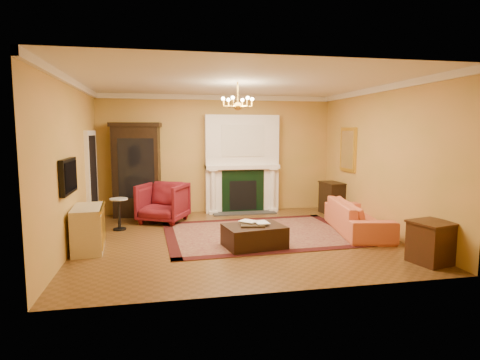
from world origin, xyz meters
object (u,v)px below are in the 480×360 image
object	(u,v)px
wingback_armchair	(163,201)
pedestal_table	(119,212)
china_cabinet	(137,172)
coral_sofa	(358,212)
end_table	(432,243)
leather_ottoman	(254,236)
commode	(88,229)
console_table	(332,199)

from	to	relation	value
wingback_armchair	pedestal_table	xyz separation A→B (m)	(-0.92, -0.59, -0.11)
china_cabinet	coral_sofa	distance (m)	5.25
end_table	leather_ottoman	bearing A→B (deg)	151.45
coral_sofa	china_cabinet	bearing A→B (deg)	70.99
commode	coral_sofa	bearing A→B (deg)	-1.66
leather_ottoman	pedestal_table	bearing A→B (deg)	134.86
china_cabinet	coral_sofa	world-z (taller)	china_cabinet
leather_ottoman	coral_sofa	bearing A→B (deg)	6.39
wingback_armchair	leather_ottoman	bearing A→B (deg)	-30.92
end_table	leather_ottoman	distance (m)	2.91
pedestal_table	end_table	size ratio (longest dim) A/B	1.07
wingback_armchair	coral_sofa	world-z (taller)	wingback_armchair
wingback_armchair	end_table	bearing A→B (deg)	-16.85
console_table	commode	bearing A→B (deg)	-162.80
coral_sofa	console_table	distance (m)	1.89
china_cabinet	wingback_armchair	size ratio (longest dim) A/B	2.19
pedestal_table	console_table	world-z (taller)	console_table
commode	pedestal_table	bearing A→B (deg)	70.28
end_table	console_table	bearing A→B (deg)	89.12
commode	leather_ottoman	xyz separation A→B (m)	(2.89, -0.40, -0.18)
commode	end_table	bearing A→B (deg)	-22.69
pedestal_table	commode	distance (m)	1.46
end_table	coral_sofa	bearing A→B (deg)	95.70
coral_sofa	leather_ottoman	xyz separation A→B (m)	(-2.35, -0.66, -0.22)
commode	console_table	xyz separation A→B (m)	(5.51, 2.13, 0.00)
pedestal_table	china_cabinet	bearing A→B (deg)	77.35
china_cabinet	end_table	bearing A→B (deg)	-36.99
console_table	end_table	bearing A→B (deg)	-94.82
china_cabinet	console_table	size ratio (longest dim) A/B	2.82
coral_sofa	console_table	xyz separation A→B (m)	(0.26, 1.87, -0.04)
china_cabinet	commode	world-z (taller)	china_cabinet
commode	console_table	size ratio (longest dim) A/B	1.34
end_table	leather_ottoman	world-z (taller)	end_table
china_cabinet	leather_ottoman	bearing A→B (deg)	-48.47
coral_sofa	wingback_armchair	bearing A→B (deg)	76.17
china_cabinet	commode	distance (m)	2.96
pedestal_table	end_table	world-z (taller)	pedestal_table
pedestal_table	commode	xyz separation A→B (m)	(-0.38, -1.41, -0.01)
china_cabinet	end_table	world-z (taller)	china_cabinet
end_table	wingback_armchair	bearing A→B (deg)	137.51
leather_ottoman	end_table	bearing A→B (deg)	-37.86
pedestal_table	wingback_armchair	bearing A→B (deg)	32.85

